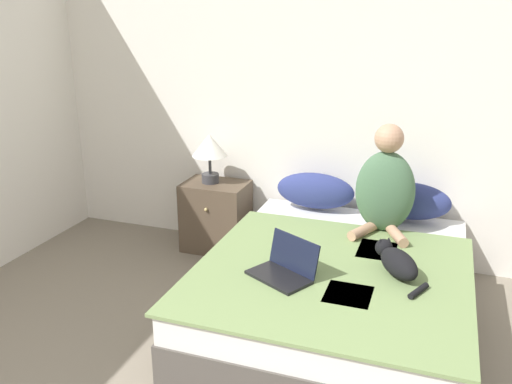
{
  "coord_description": "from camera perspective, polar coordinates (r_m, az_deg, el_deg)",
  "views": [
    {
      "loc": [
        0.85,
        -0.59,
        1.91
      ],
      "look_at": [
        -0.24,
        2.5,
        0.8
      ],
      "focal_mm": 38.0,
      "sensor_mm": 36.0,
      "label": 1
    }
  ],
  "objects": [
    {
      "name": "nightstand",
      "position": [
        4.49,
        -4.22,
        -2.55
      ],
      "size": [
        0.52,
        0.39,
        0.57
      ],
      "color": "brown",
      "rests_on": "ground_plane"
    },
    {
      "name": "wall_back",
      "position": [
        4.22,
        7.68,
        9.88
      ],
      "size": [
        5.6,
        0.05,
        2.55
      ],
      "color": "white",
      "rests_on": "ground_plane"
    },
    {
      "name": "table_lamp",
      "position": [
        4.33,
        -4.92,
        4.61
      ],
      "size": [
        0.28,
        0.28,
        0.4
      ],
      "color": "#38383D",
      "rests_on": "nightstand"
    },
    {
      "name": "pillow_far",
      "position": [
        4.09,
        15.72,
        -0.9
      ],
      "size": [
        0.6,
        0.24,
        0.28
      ],
      "color": "navy",
      "rests_on": "bed"
    },
    {
      "name": "pillow_near",
      "position": [
        4.18,
        6.25,
        0.14
      ],
      "size": [
        0.6,
        0.24,
        0.28
      ],
      "color": "navy",
      "rests_on": "bed"
    },
    {
      "name": "laptop_open",
      "position": [
        3.14,
        2.97,
        -8.06
      ],
      "size": [
        0.44,
        0.39,
        0.22
      ],
      "rotation": [
        0.0,
        0.0,
        -0.5
      ],
      "color": "black",
      "rests_on": "bed"
    },
    {
      "name": "cat_tabby",
      "position": [
        3.25,
        14.62,
        -7.11
      ],
      "size": [
        0.33,
        0.46,
        0.16
      ],
      "rotation": [
        0.0,
        0.0,
        2.19
      ],
      "color": "black",
      "rests_on": "bed"
    },
    {
      "name": "person_sitting",
      "position": [
        3.78,
        13.44,
        0.51
      ],
      "size": [
        0.4,
        0.39,
        0.75
      ],
      "color": "#476B4C",
      "rests_on": "bed"
    },
    {
      "name": "bed",
      "position": [
        3.52,
        8.4,
        -10.24
      ],
      "size": [
        1.59,
        1.95,
        0.45
      ],
      "color": "#4C4742",
      "rests_on": "ground_plane"
    }
  ]
}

